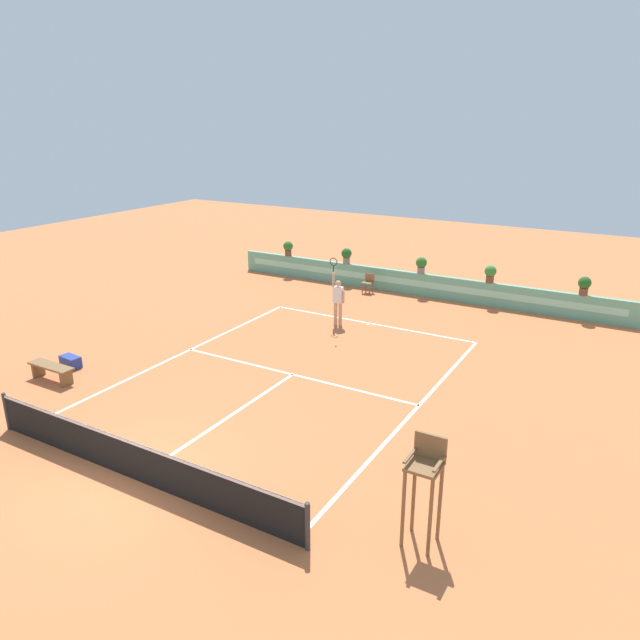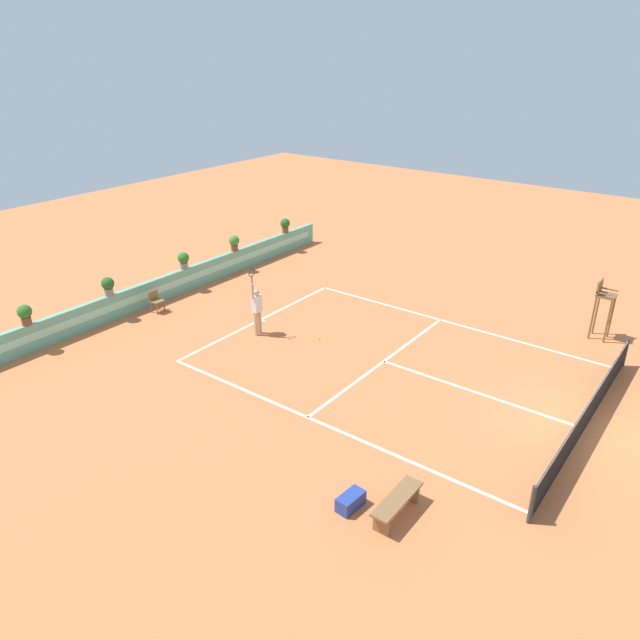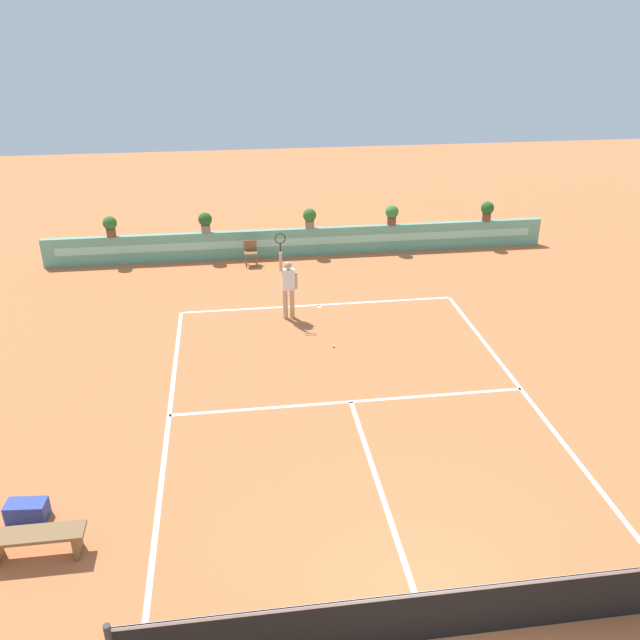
% 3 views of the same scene
% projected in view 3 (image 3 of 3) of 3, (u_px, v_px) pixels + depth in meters
% --- Properties ---
extents(ground_plane, '(60.00, 60.00, 0.00)m').
position_uv_depth(ground_plane, '(354.00, 411.00, 15.01)').
color(ground_plane, '#C66B3D').
extents(court_lines, '(8.32, 11.94, 0.01)m').
position_uv_depth(court_lines, '(348.00, 394.00, 15.65)').
color(court_lines, white).
rests_on(court_lines, ground).
extents(net, '(8.92, 0.10, 1.00)m').
position_uv_depth(net, '(433.00, 614.00, 9.42)').
color(net, '#333333').
rests_on(net, ground).
extents(back_wall_barrier, '(18.00, 0.21, 1.00)m').
position_uv_depth(back_wall_barrier, '(302.00, 242.00, 24.08)').
color(back_wall_barrier, '#60A88E').
rests_on(back_wall_barrier, ground).
extents(ball_kid_chair, '(0.44, 0.44, 0.85)m').
position_uv_depth(ball_kid_chair, '(251.00, 252.00, 23.21)').
color(ball_kid_chair, brown).
rests_on(ball_kid_chair, ground).
extents(bench_courtside, '(1.60, 0.44, 0.51)m').
position_uv_depth(bench_courtside, '(35.00, 539.00, 10.92)').
color(bench_courtside, brown).
rests_on(bench_courtside, ground).
extents(gear_bag, '(0.73, 0.42, 0.36)m').
position_uv_depth(gear_bag, '(27.00, 511.00, 11.81)').
color(gear_bag, navy).
rests_on(gear_bag, ground).
extents(tennis_player, '(0.62, 0.24, 2.58)m').
position_uv_depth(tennis_player, '(288.00, 284.00, 19.01)').
color(tennis_player, tan).
rests_on(tennis_player, ground).
extents(tennis_ball_near_baseline, '(0.07, 0.07, 0.07)m').
position_uv_depth(tennis_ball_near_baseline, '(334.00, 346.00, 17.78)').
color(tennis_ball_near_baseline, '#CCE033').
rests_on(tennis_ball_near_baseline, ground).
extents(potted_plant_centre, '(0.48, 0.48, 0.72)m').
position_uv_depth(potted_plant_centre, '(310.00, 217.00, 23.73)').
color(potted_plant_centre, gray).
rests_on(potted_plant_centre, back_wall_barrier).
extents(potted_plant_left, '(0.48, 0.48, 0.72)m').
position_uv_depth(potted_plant_left, '(205.00, 221.00, 23.27)').
color(potted_plant_left, gray).
rests_on(potted_plant_left, back_wall_barrier).
extents(potted_plant_far_left, '(0.48, 0.48, 0.72)m').
position_uv_depth(potted_plant_far_left, '(110.00, 225.00, 22.87)').
color(potted_plant_far_left, brown).
rests_on(potted_plant_far_left, back_wall_barrier).
extents(potted_plant_right, '(0.48, 0.48, 0.72)m').
position_uv_depth(potted_plant_right, '(392.00, 214.00, 24.10)').
color(potted_plant_right, brown).
rests_on(potted_plant_right, back_wall_barrier).
extents(potted_plant_far_right, '(0.48, 0.48, 0.72)m').
position_uv_depth(potted_plant_far_right, '(487.00, 210.00, 24.55)').
color(potted_plant_far_right, brown).
rests_on(potted_plant_far_right, back_wall_barrier).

